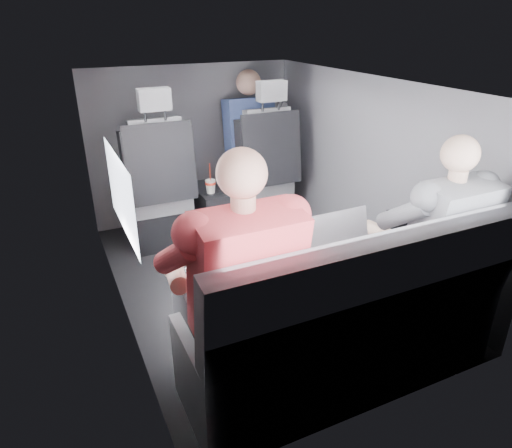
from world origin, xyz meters
name	(u,v)px	position (x,y,z in m)	size (l,w,h in m)	color
floor	(255,280)	(0.00, 0.00, 0.00)	(2.60, 2.60, 0.00)	black
ceiling	(254,83)	(0.00, 0.00, 1.35)	(2.60, 2.60, 0.00)	#B2B2AD
panel_left	(112,214)	(-0.90, 0.00, 0.68)	(0.02, 2.60, 1.35)	#56565B
panel_right	(367,172)	(0.90, 0.00, 0.68)	(0.02, 2.60, 1.35)	#56565B
panel_front	(193,144)	(0.00, 1.30, 0.68)	(1.80, 0.02, 1.35)	#56565B
panel_back	(387,290)	(0.00, -1.30, 0.68)	(1.80, 0.02, 1.35)	#56565B
side_window	(121,194)	(-0.88, -0.30, 0.90)	(0.02, 0.75, 0.42)	white
seatbelt	(270,141)	(0.45, 0.67, 0.80)	(0.05, 0.01, 0.65)	black
front_seat_left	(158,198)	(-0.45, 0.84, 0.40)	(0.52, 0.58, 1.26)	black
front_seat_right	(261,182)	(0.45, 0.84, 0.40)	(0.52, 0.58, 1.26)	black
center_console	(211,210)	(0.00, 0.88, 0.20)	(0.24, 0.48, 0.41)	black
rear_bench	(346,330)	(0.00, -1.06, 0.31)	(1.60, 0.57, 0.92)	slate
soda_cup	(211,186)	(-0.04, 0.76, 0.46)	(0.08, 0.08, 0.26)	white
water_bottle	(227,183)	(0.10, 0.75, 0.47)	(0.05, 0.05, 0.15)	#A1C1DA
laptop_white	(225,268)	(-0.51, -0.77, 0.63)	(0.32, 0.31, 0.22)	silver
laptop_silver	(322,245)	(0.02, -0.78, 0.64)	(0.39, 0.35, 0.27)	#B2B2B7
laptop_black	(401,233)	(0.50, -0.83, 0.63)	(0.35, 0.36, 0.22)	black
passenger_rear_left	(234,286)	(-0.55, -0.97, 0.65)	(0.54, 0.66, 1.29)	#343539
passenger_rear_right	(427,242)	(0.55, -0.97, 0.63)	(0.50, 0.62, 1.22)	navy
passenger_front_right	(249,135)	(0.46, 1.10, 0.76)	(0.42, 0.42, 0.88)	navy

